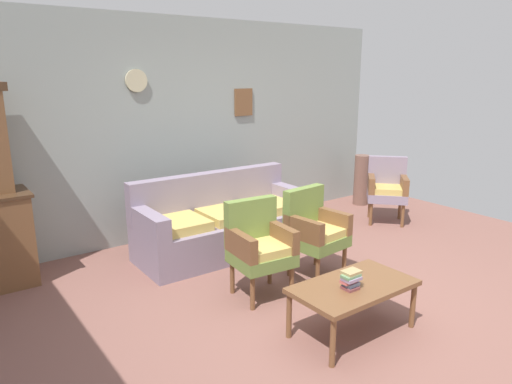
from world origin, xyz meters
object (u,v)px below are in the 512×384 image
Objects in this scene: armchair_row_middle at (259,244)px; book_stack_on_table at (351,279)px; wingback_chair_by_fireplace at (387,187)px; coffee_table at (353,289)px; armchair_by_doorway at (314,228)px; floral_couch at (223,225)px; floor_vase_by_wall at (361,180)px.

book_stack_on_table is at bearing -83.44° from armchair_row_middle.
wingback_chair_by_fireplace reaches higher than coffee_table.
armchair_row_middle is at bearing -177.50° from armchair_by_doorway.
book_stack_on_table is (-0.20, -2.16, 0.17)m from floral_couch.
floor_vase_by_wall is at bearing 40.36° from book_stack_on_table.
armchair_by_doorway reaches higher than coffee_table.
coffee_table is 0.15m from book_stack_on_table.
armchair_row_middle is at bearing 96.56° from book_stack_on_table.
armchair_row_middle is (-0.32, -1.13, 0.17)m from floral_couch.
armchair_by_doorway is at bearing -147.92° from floor_vase_by_wall.
armchair_by_doorway is (0.40, -1.10, 0.17)m from floral_couch.
floor_vase_by_wall is at bearing 63.95° from wingback_chair_by_fireplace.
book_stack_on_table is 0.20× the size of floor_vase_by_wall.
coffee_table is 6.21× the size of book_stack_on_table.
wingback_chair_by_fireplace is (2.78, 0.76, 0.00)m from armchair_row_middle.
floor_vase_by_wall is (3.17, 1.56, -0.11)m from armchair_row_middle.
coffee_table is at bearing -145.86° from wingback_chair_by_fireplace.
floor_vase_by_wall is (2.44, 1.53, -0.11)m from armchair_by_doorway.
coffee_table is at bearing -117.29° from armchair_by_doorway.
armchair_row_middle is 1.00× the size of armchair_by_doorway.
wingback_chair_by_fireplace is 3.12m from coffee_table.
armchair_row_middle is 5.59× the size of book_stack_on_table.
floral_couch is 2.60× the size of floor_vase_by_wall.
armchair_row_middle is 0.90× the size of coffee_table.
armchair_by_doorway is 1.00× the size of wingback_chair_by_fireplace.
floor_vase_by_wall is at bearing 8.63° from floral_couch.
book_stack_on_table is (-0.61, -1.06, -0.00)m from armchair_by_doorway.
floral_couch is 2.88m from floor_vase_by_wall.
floral_couch is at bearing -171.37° from floor_vase_by_wall.
floral_couch is at bearing 110.19° from armchair_by_doorway.
armchair_row_middle is at bearing 101.28° from coffee_table.
armchair_by_doorway is 2.89m from floor_vase_by_wall.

